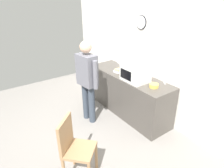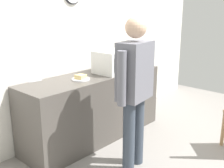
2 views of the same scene
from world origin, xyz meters
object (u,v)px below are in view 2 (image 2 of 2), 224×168
at_px(fork_utensil, 35,81).
at_px(person_standing, 135,84).
at_px(microwave, 114,61).
at_px(salad_bowl, 130,65).
at_px(spoon_utensil, 113,64).
at_px(sandwich_plate, 81,78).

distance_m(fork_utensil, person_standing, 1.23).
xyz_separation_m(microwave, person_standing, (-0.53, -0.76, -0.07)).
bearing_deg(person_standing, fork_utensil, 112.27).
distance_m(salad_bowl, spoon_utensil, 0.32).
height_order(fork_utensil, spoon_utensil, same).
bearing_deg(sandwich_plate, fork_utensil, 140.45).
bearing_deg(salad_bowl, microwave, -171.15).
relative_size(microwave, fork_utensil, 2.94).
relative_size(salad_bowl, person_standing, 0.10).
relative_size(sandwich_plate, person_standing, 0.13).
xyz_separation_m(salad_bowl, spoon_utensil, (-0.03, 0.32, -0.03)).
bearing_deg(sandwich_plate, spoon_utensil, 19.64).
bearing_deg(spoon_utensil, microwave, -136.17).
bearing_deg(sandwich_plate, microwave, -3.48).
bearing_deg(microwave, spoon_utensil, 43.83).
bearing_deg(fork_utensil, person_standing, -67.73).
height_order(salad_bowl, fork_utensil, salad_bowl).
relative_size(salad_bowl, spoon_utensil, 0.97).
relative_size(fork_utensil, spoon_utensil, 1.00).
distance_m(salad_bowl, fork_utensil, 1.45).
xyz_separation_m(salad_bowl, fork_utensil, (-1.42, 0.31, -0.03)).
relative_size(sandwich_plate, spoon_utensil, 1.30).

